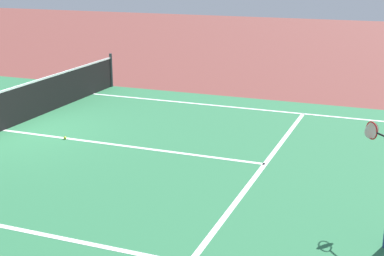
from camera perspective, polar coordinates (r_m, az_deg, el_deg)
ground_plane at (r=14.05m, az=-18.71°, el=-0.23°), size 60.00×60.00×0.00m
court_surface_inbounds at (r=14.05m, az=-18.72°, el=-0.22°), size 10.62×24.40×0.00m
line_sideline_right at (r=15.12m, az=9.61°, el=1.61°), size 0.10×11.89×0.01m
line_service_near at (r=11.20m, az=7.47°, el=-3.68°), size 8.22×0.10×0.01m
line_center_service at (r=12.29m, az=-7.14°, el=-1.79°), size 0.10×6.40×0.01m
net at (r=13.92m, az=-18.90°, el=1.72°), size 10.60×0.09×1.07m
tennis_ball_near_net at (r=12.96m, az=-12.86°, el=-0.98°), size 0.07×0.07×0.07m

